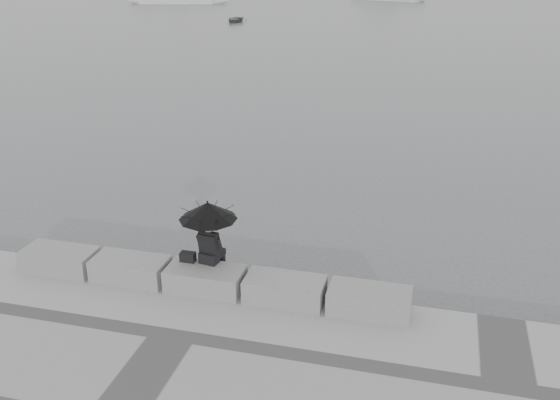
# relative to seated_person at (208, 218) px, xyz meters

# --- Properties ---
(ground) EXTENTS (360.00, 360.00, 0.00)m
(ground) POSITION_rel_seated_person_xyz_m (-0.00, 0.14, -2.01)
(ground) COLOR #494B4E
(ground) RESTS_ON ground
(stone_block_far_left) EXTENTS (1.60, 0.80, 0.50)m
(stone_block_far_left) POSITION_rel_seated_person_xyz_m (-3.40, -0.31, -1.26)
(stone_block_far_left) COLOR slate
(stone_block_far_left) RESTS_ON promenade
(stone_block_left) EXTENTS (1.60, 0.80, 0.50)m
(stone_block_left) POSITION_rel_seated_person_xyz_m (-1.70, -0.31, -1.26)
(stone_block_left) COLOR slate
(stone_block_left) RESTS_ON promenade
(stone_block_centre) EXTENTS (1.60, 0.80, 0.50)m
(stone_block_centre) POSITION_rel_seated_person_xyz_m (-0.00, -0.31, -1.26)
(stone_block_centre) COLOR slate
(stone_block_centre) RESTS_ON promenade
(stone_block_right) EXTENTS (1.60, 0.80, 0.50)m
(stone_block_right) POSITION_rel_seated_person_xyz_m (1.70, -0.31, -1.26)
(stone_block_right) COLOR slate
(stone_block_right) RESTS_ON promenade
(stone_block_far_right) EXTENTS (1.60, 0.80, 0.50)m
(stone_block_far_right) POSITION_rel_seated_person_xyz_m (3.40, -0.31, -1.26)
(stone_block_far_right) COLOR slate
(stone_block_far_right) RESTS_ON promenade
(seated_person) EXTENTS (1.21, 1.21, 1.39)m
(seated_person) POSITION_rel_seated_person_xyz_m (0.00, 0.00, 0.00)
(seated_person) COLOR black
(seated_person) RESTS_ON stone_block_centre
(bag) EXTENTS (0.32, 0.18, 0.20)m
(bag) POSITION_rel_seated_person_xyz_m (-0.46, -0.09, -0.91)
(bag) COLOR black
(bag) RESTS_ON stone_block_centre
(dinghy) EXTENTS (2.92, 1.41, 0.48)m
(dinghy) POSITION_rel_seated_person_xyz_m (-15.46, 48.24, -1.77)
(dinghy) COLOR slate
(dinghy) RESTS_ON ground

